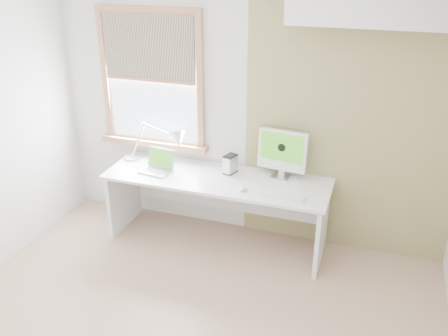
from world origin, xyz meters
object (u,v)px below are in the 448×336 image
at_px(desk_lamp, 169,141).
at_px(imac, 282,151).
at_px(desk, 219,192).
at_px(laptop, 158,166).
at_px(external_drive, 230,164).

relative_size(desk_lamp, imac, 1.52).
height_order(desk, laptop, laptop).
distance_m(desk, imac, 0.76).
bearing_deg(external_drive, laptop, -165.36).
distance_m(desk, desk_lamp, 0.75).
relative_size(desk_lamp, external_drive, 3.94).
relative_size(laptop, external_drive, 1.75).
bearing_deg(imac, desk, -164.61).
bearing_deg(external_drive, imac, 8.84).
height_order(external_drive, imac, imac).
xyz_separation_m(desk, external_drive, (0.09, 0.08, 0.29)).
bearing_deg(laptop, external_drive, 14.64).
bearing_deg(imac, desk_lamp, 179.65).
xyz_separation_m(external_drive, imac, (0.50, 0.08, 0.17)).
bearing_deg(desk_lamp, desk, -15.71).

